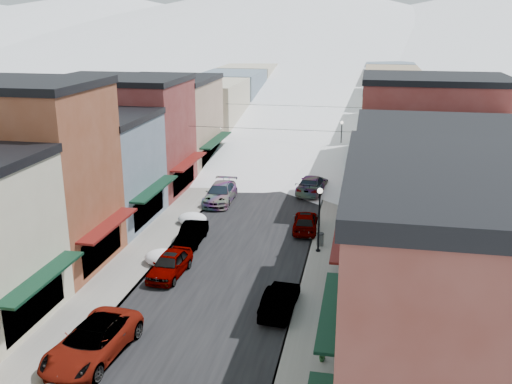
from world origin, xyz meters
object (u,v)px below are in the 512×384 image
at_px(car_dark_hatch, 192,234).
at_px(trash_can, 320,239).
at_px(car_green_sedan, 280,300).
at_px(streetlamp_near, 319,212).
at_px(car_white_suv, 92,342).
at_px(car_silver_sedan, 170,264).

height_order(car_dark_hatch, trash_can, car_dark_hatch).
bearing_deg(car_dark_hatch, car_green_sedan, -49.89).
xyz_separation_m(car_dark_hatch, car_green_sedan, (8.07, -9.07, 0.02)).
distance_m(car_green_sedan, streetlamp_near, 9.35).
xyz_separation_m(car_white_suv, streetlamp_near, (9.83, 15.29, 2.27)).
height_order(car_dark_hatch, streetlamp_near, streetlamp_near).
bearing_deg(streetlamp_near, car_dark_hatch, 179.19).
height_order(car_silver_sedan, streetlamp_near, streetlamp_near).
distance_m(car_silver_sedan, streetlamp_near, 11.00).
distance_m(car_green_sedan, trash_can, 10.17).
xyz_separation_m(car_dark_hatch, trash_can, (9.51, 1.00, -0.10)).
xyz_separation_m(car_white_suv, trash_can, (9.87, 16.42, -0.23)).
relative_size(car_green_sedan, trash_can, 4.81).
height_order(car_silver_sedan, car_green_sedan, car_silver_sedan).
relative_size(car_dark_hatch, streetlamp_near, 0.94).
distance_m(car_silver_sedan, car_dark_hatch, 5.70).
bearing_deg(car_white_suv, trash_can, 64.32).
xyz_separation_m(car_silver_sedan, car_dark_hatch, (-0.27, 5.69, -0.06)).
distance_m(car_white_suv, car_silver_sedan, 9.75).
height_order(car_green_sedan, streetlamp_near, streetlamp_near).
relative_size(car_dark_hatch, trash_can, 4.70).
bearing_deg(car_green_sedan, car_dark_hatch, -44.56).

